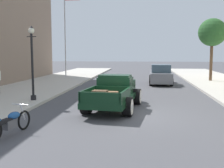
{
  "coord_description": "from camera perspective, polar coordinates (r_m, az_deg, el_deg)",
  "views": [
    {
      "loc": [
        0.58,
        -11.43,
        2.62
      ],
      "look_at": [
        -1.04,
        2.66,
        1.0
      ],
      "focal_mm": 44.01,
      "sensor_mm": 36.0,
      "label": 1
    }
  ],
  "objects": [
    {
      "name": "flagpole",
      "position": [
        29.7,
        -9.33,
        12.53
      ],
      "size": [
        1.74,
        0.16,
        9.16
      ],
      "color": "#B2B2B7",
      "rests_on": "sidewalk_left"
    },
    {
      "name": "hotrod_truck_dark_green",
      "position": [
        13.03,
        0.61,
        -1.72
      ],
      "size": [
        2.56,
        5.07,
        1.58
      ],
      "color": "black",
      "rests_on": "ground"
    },
    {
      "name": "street_lamp_near",
      "position": [
        14.84,
        -16.26,
        5.35
      ],
      "size": [
        0.5,
        0.32,
        3.85
      ],
      "color": "black",
      "rests_on": "sidewalk_left"
    },
    {
      "name": "street_tree_third",
      "position": [
        25.99,
        20.11,
        9.97
      ],
      "size": [
        2.43,
        2.43,
        5.46
      ],
      "color": "brown",
      "rests_on": "sidewalk_right"
    },
    {
      "name": "car_background_grey",
      "position": [
        23.27,
        10.06,
        1.86
      ],
      "size": [
        1.93,
        4.33,
        1.65
      ],
      "color": "slate",
      "rests_on": "ground"
    },
    {
      "name": "motorcycle_parked",
      "position": [
        9.3,
        -20.41,
        -7.46
      ],
      "size": [
        0.66,
        2.1,
        0.93
      ],
      "color": "black",
      "rests_on": "ground"
    },
    {
      "name": "ground_plane",
      "position": [
        11.74,
        3.57,
        -6.39
      ],
      "size": [
        140.0,
        140.0,
        0.0
      ],
      "primitive_type": "plane",
      "color": "#47474C"
    }
  ]
}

